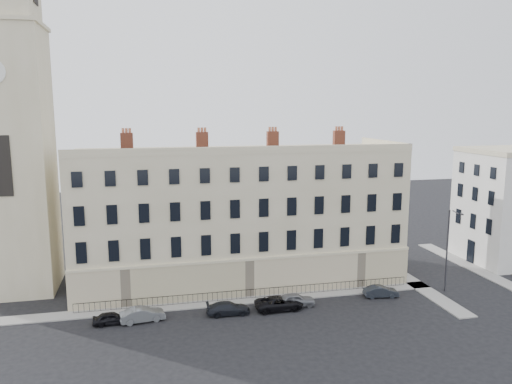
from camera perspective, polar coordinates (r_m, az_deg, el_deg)
ground at (r=49.81m, az=7.73°, el=-13.68°), size 160.00×160.00×0.00m
terrace at (r=56.99m, az=-1.99°, el=-2.68°), size 36.22×12.22×17.00m
church_tower at (r=58.33m, az=-26.57°, el=7.66°), size 8.00×8.13×44.00m
adjacent_building at (r=71.49m, az=26.89°, el=-1.61°), size 10.00×10.00×14.00m
pavement_terrace at (r=51.98m, az=-4.93°, el=-12.53°), size 48.00×2.00×0.12m
pavement_east_return at (r=61.83m, az=16.56°, el=-9.25°), size 2.00×24.00×0.12m
pavement_adjacent at (r=68.69m, az=23.09°, el=-7.73°), size 2.00×20.00×0.12m
railings at (r=52.81m, az=-0.61°, el=-11.56°), size 35.00×0.04×0.96m
car_a at (r=48.98m, az=-16.19°, el=-13.68°), size 3.46×1.59×1.15m
car_b at (r=48.78m, az=-12.84°, el=-13.49°), size 4.29×2.03×1.36m
car_c at (r=49.22m, az=-3.19°, el=-13.12°), size 4.28×1.88×1.22m
car_d at (r=50.24m, az=2.67°, el=-12.57°), size 4.86×2.35×1.34m
car_e at (r=51.08m, az=4.52°, el=-12.19°), size 4.03×1.73×1.35m
car_f at (r=54.88m, az=14.08°, el=-10.97°), size 3.76×1.75×1.19m
streetlamp at (r=57.29m, az=21.11°, el=-5.86°), size 0.65×1.91×8.99m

